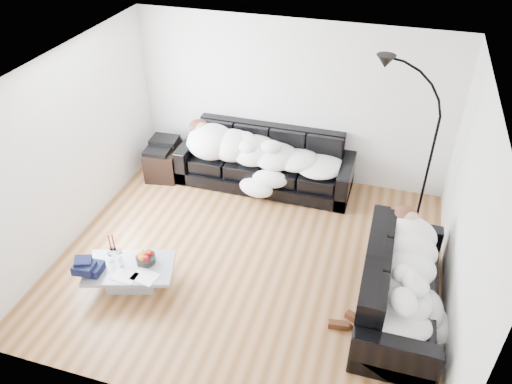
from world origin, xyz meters
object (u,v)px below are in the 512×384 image
(sleeper_right, at_px, (405,270))
(av_cabinet, at_px, (164,161))
(wine_glass_b, at_px, (111,256))
(wine_glass_a, at_px, (120,254))
(shoes, at_px, (346,322))
(floor_lamp, at_px, (429,165))
(sleeper_back, at_px, (265,150))
(sofa_right, at_px, (402,284))
(wine_glass_c, at_px, (121,263))
(stereo, at_px, (162,144))
(coffee_table, at_px, (131,276))
(candle_right, at_px, (113,242))
(candle_left, at_px, (110,243))
(fruit_bowl, at_px, (146,257))
(sofa_back, at_px, (265,160))

(sleeper_right, bearing_deg, av_cabinet, 63.78)
(wine_glass_b, bearing_deg, wine_glass_a, 37.22)
(sleeper_right, height_order, shoes, sleeper_right)
(sleeper_right, relative_size, wine_glass_b, 11.35)
(floor_lamp, bearing_deg, sleeper_back, -166.79)
(sofa_right, height_order, wine_glass_c, sofa_right)
(sofa_right, distance_m, stereo, 4.43)
(sofa_right, distance_m, shoes, 0.78)
(sleeper_back, xyz_separation_m, sleeper_right, (2.26, -2.11, -0.01))
(sleeper_back, relative_size, coffee_table, 2.18)
(stereo, bearing_deg, wine_glass_b, -83.36)
(sofa_right, distance_m, wine_glass_b, 3.55)
(candle_right, xyz_separation_m, floor_lamp, (3.73, 1.95, 0.68))
(wine_glass_a, relative_size, floor_lamp, 0.08)
(wine_glass_c, relative_size, candle_left, 0.65)
(wine_glass_a, height_order, av_cabinet, av_cabinet)
(coffee_table, bearing_deg, floor_lamp, 32.73)
(wine_glass_a, distance_m, floor_lamp, 4.19)
(sofa_right, bearing_deg, candle_left, 95.27)
(sleeper_right, xyz_separation_m, wine_glass_a, (-3.42, -0.46, -0.24))
(wine_glass_c, bearing_deg, sofa_right, 10.02)
(wine_glass_a, bearing_deg, wine_glass_b, -142.78)
(fruit_bowl, bearing_deg, stereo, 110.44)
(wine_glass_b, bearing_deg, shoes, 2.34)
(wine_glass_c, relative_size, candle_right, 0.63)
(sleeper_back, distance_m, stereo, 1.72)
(coffee_table, height_order, wine_glass_b, wine_glass_b)
(stereo, bearing_deg, av_cabinet, 0.00)
(coffee_table, distance_m, candle_left, 0.52)
(sofa_back, bearing_deg, wine_glass_b, -114.89)
(sleeper_back, height_order, wine_glass_b, sleeper_back)
(sofa_right, relative_size, wine_glass_c, 14.13)
(candle_left, height_order, candle_right, candle_right)
(shoes, relative_size, stereo, 0.92)
(coffee_table, relative_size, av_cabinet, 1.48)
(sofa_back, height_order, wine_glass_a, sofa_back)
(shoes, bearing_deg, av_cabinet, 149.44)
(wine_glass_a, distance_m, shoes, 2.89)
(sleeper_back, xyz_separation_m, floor_lamp, (2.41, -0.48, 0.46))
(coffee_table, relative_size, wine_glass_b, 6.74)
(sleeper_back, distance_m, shoes, 3.11)
(sofa_right, xyz_separation_m, wine_glass_c, (-3.33, -0.59, -0.04))
(wine_glass_c, relative_size, shoes, 0.37)
(sofa_back, bearing_deg, av_cabinet, -173.31)
(wine_glass_a, bearing_deg, av_cabinet, 102.88)
(sleeper_back, bearing_deg, wine_glass_c, -111.54)
(fruit_bowl, relative_size, stereo, 0.57)
(sofa_back, bearing_deg, fruit_bowl, -107.78)
(wine_glass_a, relative_size, wine_glass_c, 1.11)
(floor_lamp, bearing_deg, coffee_table, -122.88)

